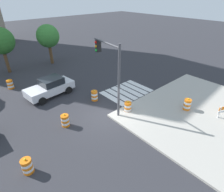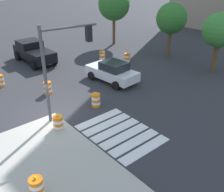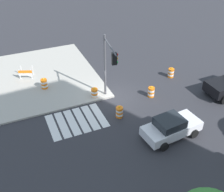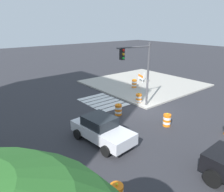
{
  "view_description": "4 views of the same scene",
  "coord_description": "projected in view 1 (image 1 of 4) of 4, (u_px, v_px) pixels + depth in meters",
  "views": [
    {
      "loc": [
        -7.41,
        -8.89,
        8.5
      ],
      "look_at": [
        1.12,
        0.71,
        1.08
      ],
      "focal_mm": 29.35,
      "sensor_mm": 36.0,
      "label": 1
    },
    {
      "loc": [
        12.74,
        -6.18,
        8.29
      ],
      "look_at": [
        1.46,
        3.37,
        0.79
      ],
      "focal_mm": 41.64,
      "sensor_mm": 36.0,
      "label": 2
    },
    {
      "loc": [
        8.13,
        18.23,
        13.81
      ],
      "look_at": [
        0.77,
        1.24,
        1.12
      ],
      "focal_mm": 44.68,
      "sensor_mm": 36.0,
      "label": 3
    },
    {
      "loc": [
        -11.41,
        13.05,
        7.12
      ],
      "look_at": [
        0.8,
        3.22,
        1.75
      ],
      "focal_mm": 33.99,
      "sensor_mm": 36.0,
      "label": 4
    }
  ],
  "objects": [
    {
      "name": "traffic_barrel_near_corner",
      "position": [
        128.0,
        107.0,
        14.55
      ],
      "size": [
        0.56,
        0.56,
        1.02
      ],
      "color": "orange",
      "rests_on": "ground"
    },
    {
      "name": "sports_car",
      "position": [
        50.0,
        87.0,
        16.82
      ],
      "size": [
        4.46,
        2.45,
        1.63
      ],
      "color": "silver",
      "rests_on": "ground"
    },
    {
      "name": "traffic_barrel_median_near",
      "position": [
        65.0,
        121.0,
        13.05
      ],
      "size": [
        0.56,
        0.56,
        1.02
      ],
      "color": "orange",
      "rests_on": "ground"
    },
    {
      "name": "traffic_barrel_crosswalk_end",
      "position": [
        94.0,
        96.0,
        16.16
      ],
      "size": [
        0.56,
        0.56,
        1.02
      ],
      "color": "orange",
      "rests_on": "ground"
    },
    {
      "name": "street_tree_streetside_mid",
      "position": [
        1.0,
        41.0,
        20.15
      ],
      "size": [
        2.93,
        2.93,
        5.17
      ],
      "color": "brown",
      "rests_on": "ground"
    },
    {
      "name": "traffic_barrel_lane_center",
      "position": [
        10.0,
        84.0,
        18.1
      ],
      "size": [
        0.56,
        0.56,
        1.02
      ],
      "color": "orange",
      "rests_on": "ground"
    },
    {
      "name": "traffic_barrel_on_sidewalk",
      "position": [
        187.0,
        104.0,
        14.63
      ],
      "size": [
        0.56,
        0.56,
        1.02
      ],
      "color": "orange",
      "rests_on": "sidewalk_corner"
    },
    {
      "name": "ground_plane",
      "position": [
        107.0,
        116.0,
        14.27
      ],
      "size": [
        120.0,
        120.0,
        0.0
      ],
      "primitive_type": "plane",
      "color": "#2D2D33"
    },
    {
      "name": "crosswalk_stripes",
      "position": [
        127.0,
        92.0,
        17.73
      ],
      "size": [
        4.35,
        3.2,
        0.02
      ],
      "color": "silver",
      "rests_on": "ground"
    },
    {
      "name": "traffic_barrel_median_far",
      "position": [
        27.0,
        166.0,
        9.67
      ],
      "size": [
        0.56,
        0.56,
        1.02
      ],
      "color": "orange",
      "rests_on": "ground"
    },
    {
      "name": "sidewalk_corner",
      "position": [
        219.0,
        119.0,
        13.8
      ],
      "size": [
        12.0,
        12.0,
        0.15
      ],
      "primitive_type": "cube",
      "color": "#ADA89E",
      "rests_on": "ground"
    },
    {
      "name": "traffic_light_pole",
      "position": [
        110.0,
        65.0,
        13.08
      ],
      "size": [
        0.66,
        3.27,
        5.5
      ],
      "color": "#4C4C51",
      "rests_on": "sidewalk_corner"
    },
    {
      "name": "street_tree_streetside_near",
      "position": [
        48.0,
        36.0,
        22.97
      ],
      "size": [
        2.82,
        2.82,
        4.97
      ],
      "color": "brown",
      "rests_on": "ground"
    }
  ]
}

